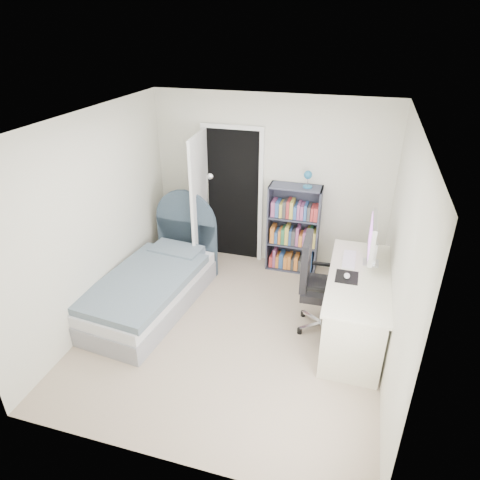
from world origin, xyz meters
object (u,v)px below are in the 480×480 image
(office_chair, at_px, (317,281))
(bookcase, at_px, (294,232))
(bed, at_px, (154,285))
(floor_lamp, at_px, (210,232))
(desk, at_px, (356,303))
(nightstand, at_px, (189,234))

(office_chair, bearing_deg, bookcase, 110.95)
(bed, relative_size, bookcase, 1.38)
(floor_lamp, xyz_separation_m, bookcase, (1.15, 0.38, -0.02))
(desk, bearing_deg, nightstand, 154.32)
(nightstand, relative_size, office_chair, 0.49)
(floor_lamp, relative_size, office_chair, 1.27)
(bed, xyz_separation_m, office_chair, (2.07, 0.10, 0.37))
(bed, relative_size, nightstand, 3.65)
(bed, xyz_separation_m, bookcase, (1.57, 1.39, 0.32))
(nightstand, relative_size, desk, 0.35)
(floor_lamp, bearing_deg, bed, -112.74)
(nightstand, xyz_separation_m, office_chair, (2.11, -1.22, 0.27))
(nightstand, bearing_deg, floor_lamp, -33.11)
(nightstand, bearing_deg, office_chair, -30.02)
(nightstand, bearing_deg, desk, -25.68)
(office_chair, bearing_deg, desk, -2.11)
(bookcase, distance_m, desk, 1.63)
(desk, bearing_deg, floor_lamp, 156.11)
(nightstand, xyz_separation_m, bookcase, (1.61, 0.07, 0.22))
(desk, height_order, office_chair, desk)
(floor_lamp, bearing_deg, nightstand, 146.89)
(bed, bearing_deg, nightstand, 91.69)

